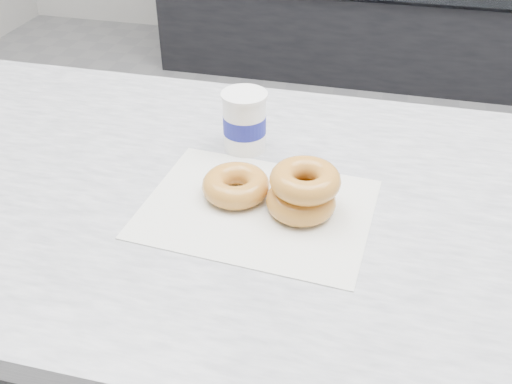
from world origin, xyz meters
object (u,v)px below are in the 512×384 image
Objects in this scene: donut_single at (236,185)px; coffee_cup at (245,121)px; counter at (271,375)px; donut_stack at (303,191)px.

coffee_cup is at bearing 99.27° from donut_single.
counter is at bearing 13.73° from donut_single.
coffee_cup is (-0.02, 0.14, 0.03)m from donut_single.
coffee_cup is at bearing 122.66° from counter.
donut_stack is 1.40× the size of coffee_cup.
counter is 28.85× the size of coffee_cup.
donut_single is 1.00× the size of coffee_cup.
donut_single is at bearing 172.14° from donut_stack.
counter is 20.59× the size of donut_stack.
donut_stack is (0.11, -0.01, 0.02)m from donut_single.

